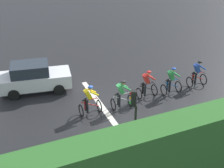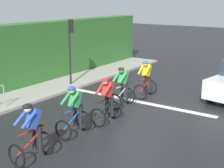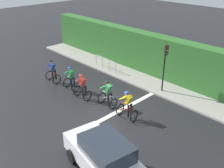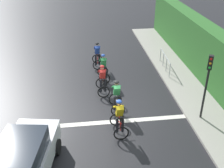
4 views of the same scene
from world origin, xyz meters
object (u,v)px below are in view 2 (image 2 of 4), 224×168
cyclist_second (74,112)px  cyclist_fourth (122,88)px  cyclist_trailing (146,80)px  cyclist_lead (32,133)px  traffic_light_near_crossing (71,42)px  cyclist_mid (107,101)px

cyclist_second → cyclist_fourth: bearing=-84.7°
cyclist_second → cyclist_trailing: bearing=-88.1°
cyclist_lead → cyclist_second: size_ratio=1.00×
cyclist_fourth → cyclist_trailing: bearing=-94.4°
cyclist_second → cyclist_trailing: size_ratio=1.00×
traffic_light_near_crossing → cyclist_lead: bearing=123.5°
cyclist_lead → cyclist_second: 2.00m
cyclist_mid → cyclist_fourth: size_ratio=1.00×
cyclist_mid → traffic_light_near_crossing: traffic_light_near_crossing is taller
cyclist_mid → cyclist_second: bearing=82.2°
cyclist_trailing → traffic_light_near_crossing: size_ratio=0.50×
cyclist_second → cyclist_fourth: same height
cyclist_second → cyclist_trailing: (0.17, -5.10, 0.00)m
cyclist_mid → cyclist_fourth: 1.89m
cyclist_lead → cyclist_trailing: (0.38, -7.08, 0.00)m
cyclist_lead → cyclist_second: same height
cyclist_trailing → traffic_light_near_crossing: bearing=7.0°
cyclist_lead → traffic_light_near_crossing: 8.04m
cyclist_second → cyclist_mid: (-0.21, -1.52, 0.00)m
cyclist_fourth → cyclist_lead: bearing=95.5°
cyclist_lead → cyclist_mid: 3.50m
cyclist_second → cyclist_mid: bearing=-97.8°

